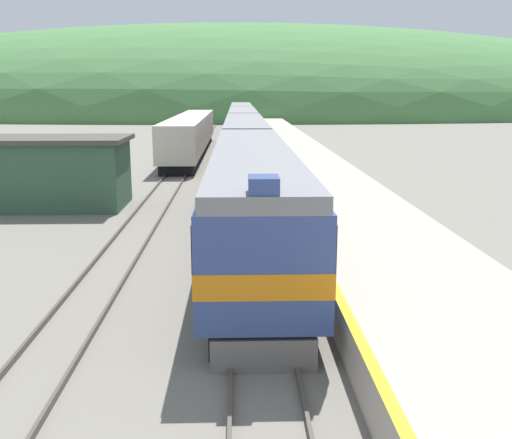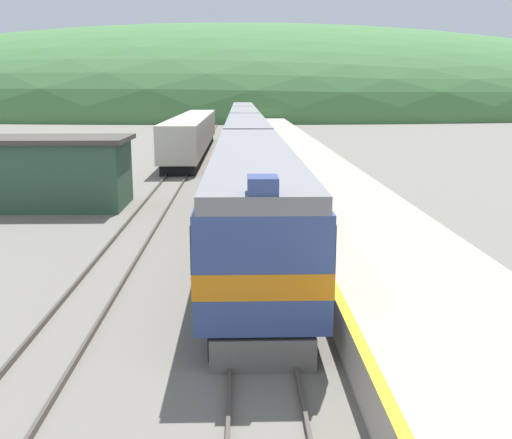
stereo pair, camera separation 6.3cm
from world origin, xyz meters
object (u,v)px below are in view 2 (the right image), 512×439
siding_train (193,134)px  carriage_fourth (243,116)px  express_train_lead_car (253,196)px  carriage_second (246,144)px  carriage_third (244,126)px

siding_train → carriage_fourth: bearing=80.8°
express_train_lead_car → siding_train: express_train_lead_car is taller
carriage_second → carriage_third: bearing=90.0°
express_train_lead_car → carriage_third: bearing=90.0°
carriage_fourth → siding_train: carriage_fourth is taller
express_train_lead_car → carriage_third: express_train_lead_car is taller
carriage_third → carriage_fourth: 21.79m
express_train_lead_car → siding_train: (-4.91, 35.15, -0.30)m
express_train_lead_car → carriage_fourth: (0.00, 65.44, -0.01)m
carriage_fourth → express_train_lead_car: bearing=-90.0°
carriage_third → carriage_fourth: size_ratio=1.00×
carriage_second → siding_train: bearing=110.3°
express_train_lead_car → carriage_second: size_ratio=0.98×
carriage_second → siding_train: size_ratio=0.66×
express_train_lead_car → carriage_third: size_ratio=0.98×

